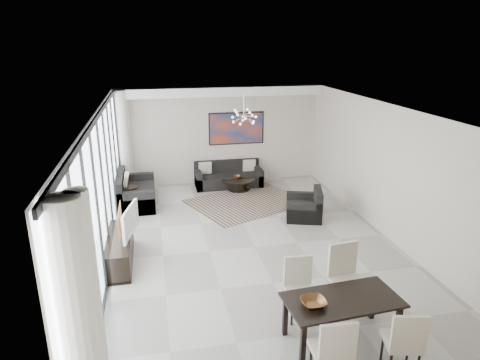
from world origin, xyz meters
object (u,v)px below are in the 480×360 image
object	(u,v)px
sofa_main	(228,178)
dining_table	(342,304)
television	(125,221)
tv_console	(119,250)
coffee_table	(238,183)

from	to	relation	value
sofa_main	dining_table	world-z (taller)	sofa_main
sofa_main	television	distance (m)	4.96
television	dining_table	size ratio (longest dim) A/B	0.59
sofa_main	television	bearing A→B (deg)	-124.19
tv_console	dining_table	distance (m)	4.48
dining_table	tv_console	bearing A→B (deg)	137.55
tv_console	dining_table	size ratio (longest dim) A/B	1.03
tv_console	dining_table	xyz separation A→B (m)	(3.30, -3.02, 0.33)
sofa_main	tv_console	xyz separation A→B (m)	(-2.93, -4.15, 0.03)
coffee_table	dining_table	xyz separation A→B (m)	(0.15, -6.75, 0.40)
coffee_table	tv_console	bearing A→B (deg)	-130.16
sofa_main	television	size ratio (longest dim) A/B	1.97
coffee_table	dining_table	bearing A→B (deg)	-88.76
coffee_table	tv_console	distance (m)	4.89
coffee_table	sofa_main	size ratio (longest dim) A/B	0.50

